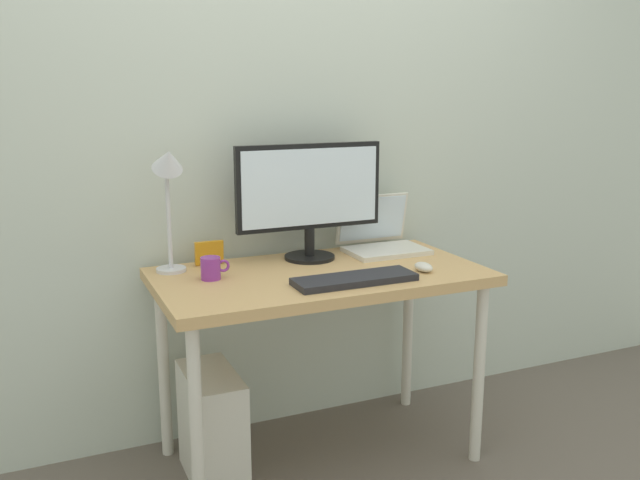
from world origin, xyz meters
TOP-DOWN VIEW (x-y plane):
  - ground_plane at (0.00, 0.00)m, footprint 6.00×6.00m
  - back_wall at (0.00, 0.38)m, footprint 4.40×0.04m
  - desk at (0.00, 0.00)m, footprint 1.21×0.65m
  - monitor at (0.04, 0.19)m, footprint 0.60×0.20m
  - laptop at (0.37, 0.21)m, footprint 0.32×0.27m
  - desk_lamp at (-0.51, 0.19)m, footprint 0.11×0.16m
  - keyboard at (0.05, -0.18)m, footprint 0.44×0.14m
  - mouse at (0.35, -0.15)m, footprint 0.06×0.09m
  - coffee_mug at (-0.40, 0.06)m, footprint 0.11×0.07m
  - photo_frame at (-0.35, 0.26)m, footprint 0.11×0.02m
  - computer_tower at (-0.43, 0.01)m, footprint 0.18×0.36m

SIDE VIEW (x-z plane):
  - ground_plane at x=0.00m, z-range 0.00..0.00m
  - computer_tower at x=-0.43m, z-range 0.00..0.42m
  - desk at x=0.00m, z-range 0.30..1.06m
  - keyboard at x=0.05m, z-range 0.76..0.78m
  - mouse at x=0.35m, z-range 0.76..0.79m
  - coffee_mug at x=-0.40m, z-range 0.76..0.84m
  - photo_frame at x=-0.35m, z-range 0.76..0.85m
  - laptop at x=0.37m, z-range 0.70..0.93m
  - monitor at x=0.04m, z-range 0.79..1.25m
  - desk_lamp at x=-0.51m, z-range 0.86..1.34m
  - back_wall at x=0.00m, z-range 0.00..2.60m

